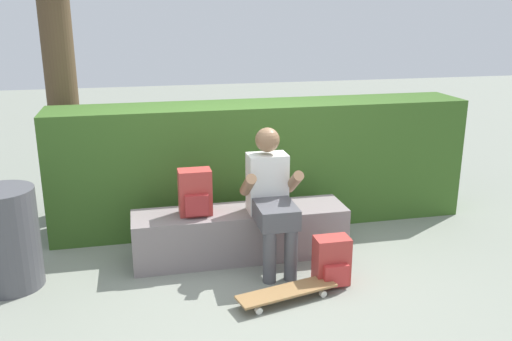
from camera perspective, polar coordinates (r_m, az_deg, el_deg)
ground_plane at (r=4.65m, az=-0.61°, el=-11.06°), size 24.00×24.00×0.00m
bench_main at (r=4.92m, az=-1.64°, el=-6.58°), size 1.90×0.47×0.44m
person_skater at (r=4.62m, az=1.59°, el=-2.56°), size 0.49×0.62×1.19m
skateboard_near_person at (r=4.28m, az=3.25°, el=-12.55°), size 0.82×0.38×0.09m
backpack_on_bench at (r=4.71m, az=-6.38°, el=-2.36°), size 0.28×0.23×0.40m
backpack_on_ground at (r=4.51m, az=7.94°, el=-9.42°), size 0.28×0.23×0.40m
hedge_row at (r=5.62m, az=0.63°, el=0.76°), size 4.21×0.63×1.25m
trash_bin at (r=4.77m, az=-24.65°, el=-6.51°), size 0.50×0.50×0.82m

